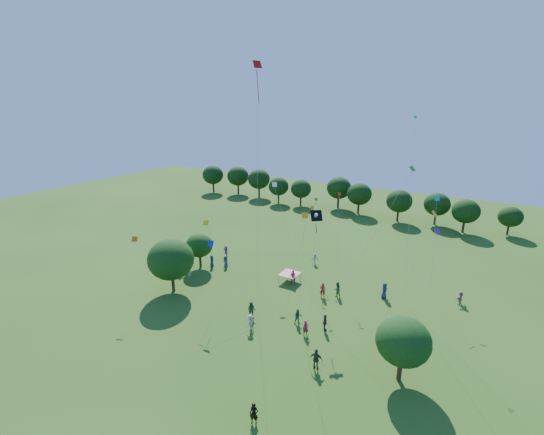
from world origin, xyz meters
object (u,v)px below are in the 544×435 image
at_px(near_tree_east, 403,341).
at_px(pirate_kite, 316,217).
at_px(near_tree_west, 171,259).
at_px(tent_red_stripe, 290,274).
at_px(man_in_black, 254,414).
at_px(near_tree_north, 199,245).
at_px(tent_blue, 398,325).
at_px(red_high_kite, 257,110).

xyz_separation_m(near_tree_east, pirate_kite, (-10.66, 6.84, 6.63)).
relative_size(near_tree_west, near_tree_east, 1.16).
xyz_separation_m(tent_red_stripe, pirate_kite, (4.90, -3.81, 9.26)).
height_order(near_tree_west, man_in_black, near_tree_west).
xyz_separation_m(near_tree_north, near_tree_east, (28.12, -8.31, 0.51)).
distance_m(tent_blue, man_in_black, 16.88).
bearing_deg(red_high_kite, near_tree_north, 162.95).
xyz_separation_m(near_tree_east, tent_red_stripe, (-15.56, 10.65, -2.62)).
xyz_separation_m(tent_blue, pirate_kite, (-9.18, 0.68, 9.26)).
distance_m(near_tree_north, tent_blue, 26.81).
bearing_deg(man_in_black, red_high_kite, 100.98).
bearing_deg(tent_blue, man_in_black, -112.21).
xyz_separation_m(near_tree_west, pirate_kite, (15.82, 5.29, 6.21)).
distance_m(near_tree_west, tent_blue, 25.60).
relative_size(near_tree_north, red_high_kite, 0.20).
distance_m(near_tree_north, tent_red_stripe, 12.94).
height_order(near_tree_west, red_high_kite, red_high_kite).
relative_size(near_tree_west, tent_blue, 2.95).
bearing_deg(tent_red_stripe, near_tree_west, -140.20).
bearing_deg(pirate_kite, man_in_black, -80.25).
xyz_separation_m(man_in_black, red_high_kite, (-8.41, 14.14, 20.03)).
distance_m(near_tree_west, pirate_kite, 17.80).
relative_size(near_tree_north, man_in_black, 2.82).
distance_m(man_in_black, pirate_kite, 19.05).
bearing_deg(tent_blue, near_tree_east, -76.50).
bearing_deg(red_high_kite, pirate_kite, 21.08).
height_order(near_tree_north, near_tree_east, near_tree_east).
distance_m(near_tree_east, tent_red_stripe, 19.04).
relative_size(near_tree_north, pirate_kite, 0.50).
xyz_separation_m(near_tree_west, man_in_black, (18.62, -11.02, -3.23)).
xyz_separation_m(near_tree_north, pirate_kite, (17.46, -1.47, 7.14)).
height_order(near_tree_west, pirate_kite, pirate_kite).
height_order(near_tree_north, red_high_kite, red_high_kite).
distance_m(man_in_black, red_high_kite, 25.92).
xyz_separation_m(tent_red_stripe, red_high_kite, (-0.71, -5.97, 19.84)).
height_order(man_in_black, pirate_kite, pirate_kite).
bearing_deg(tent_red_stripe, tent_blue, -17.67).
height_order(near_tree_west, tent_blue, near_tree_west).
relative_size(near_tree_west, near_tree_north, 1.36).
relative_size(man_in_black, red_high_kite, 0.07).
relative_size(near_tree_west, tent_red_stripe, 2.95).
distance_m(tent_red_stripe, red_high_kite, 20.73).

